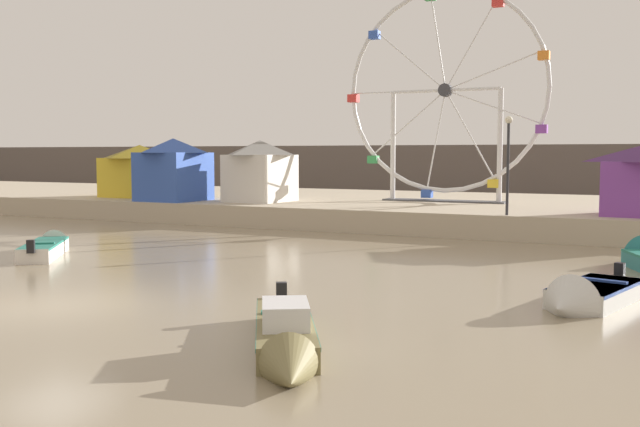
# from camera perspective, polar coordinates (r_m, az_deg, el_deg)

# --- Properties ---
(ground_plane) EXTENTS (240.00, 240.00, 0.00)m
(ground_plane) POSITION_cam_1_polar(r_m,az_deg,el_deg) (18.76, -20.20, -6.82)
(ground_plane) COLOR gray
(quay_promenade) EXTENTS (110.00, 18.03, 1.06)m
(quay_promenade) POSITION_cam_1_polar(r_m,az_deg,el_deg) (41.80, 7.42, 0.39)
(quay_promenade) COLOR #B7A88E
(quay_promenade) RESTS_ON ground_plane
(distant_town_skyline) EXTENTS (140.00, 3.00, 4.40)m
(distant_town_skyline) POSITION_cam_1_polar(r_m,az_deg,el_deg) (62.21, 13.76, 3.24)
(distant_town_skyline) COLOR #564C47
(distant_town_skyline) RESTS_ON ground_plane
(motorboat_pale_grey) EXTENTS (2.32, 4.24, 1.34)m
(motorboat_pale_grey) POSITION_cam_1_polar(r_m,az_deg,el_deg) (18.46, 20.15, -6.19)
(motorboat_pale_grey) COLOR silver
(motorboat_pale_grey) RESTS_ON ground_plane
(motorboat_white_red_stripe) EXTENTS (3.71, 4.58, 1.09)m
(motorboat_white_red_stripe) POSITION_cam_1_polar(r_m,az_deg,el_deg) (28.39, -20.61, -2.43)
(motorboat_white_red_stripe) COLOR silver
(motorboat_white_red_stripe) RESTS_ON ground_plane
(motorboat_olive_wood) EXTENTS (3.63, 5.14, 1.19)m
(motorboat_olive_wood) POSITION_cam_1_polar(r_m,az_deg,el_deg) (13.41, -2.70, -9.77)
(motorboat_olive_wood) COLOR olive
(motorboat_olive_wood) RESTS_ON ground_plane
(ferris_wheel_white_frame) EXTENTS (11.21, 1.20, 11.53)m
(ferris_wheel_white_frame) POSITION_cam_1_polar(r_m,az_deg,el_deg) (40.05, 9.84, 9.23)
(ferris_wheel_white_frame) COLOR silver
(ferris_wheel_white_frame) RESTS_ON quay_promenade
(carnival_booth_yellow_awning) EXTENTS (4.07, 3.74, 3.13)m
(carnival_booth_yellow_awning) POSITION_cam_1_polar(r_m,az_deg,el_deg) (45.10, -13.99, 3.35)
(carnival_booth_yellow_awning) COLOR yellow
(carnival_booth_yellow_awning) RESTS_ON quay_promenade
(carnival_booth_white_ticket) EXTENTS (3.36, 3.87, 3.33)m
(carnival_booth_white_ticket) POSITION_cam_1_polar(r_m,az_deg,el_deg) (39.60, -4.74, 3.45)
(carnival_booth_white_ticket) COLOR silver
(carnival_booth_white_ticket) RESTS_ON quay_promenade
(carnival_booth_blue_tent) EXTENTS (3.45, 3.78, 3.45)m
(carnival_booth_blue_tent) POSITION_cam_1_polar(r_m,az_deg,el_deg) (40.99, -11.45, 3.50)
(carnival_booth_blue_tent) COLOR #3356B7
(carnival_booth_blue_tent) RESTS_ON quay_promenade
(promenade_lamp_near) EXTENTS (0.32, 0.32, 4.18)m
(promenade_lamp_near) POSITION_cam_1_polar(r_m,az_deg,el_deg) (31.58, 14.59, 4.77)
(promenade_lamp_near) COLOR #2D2D33
(promenade_lamp_near) RESTS_ON quay_promenade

